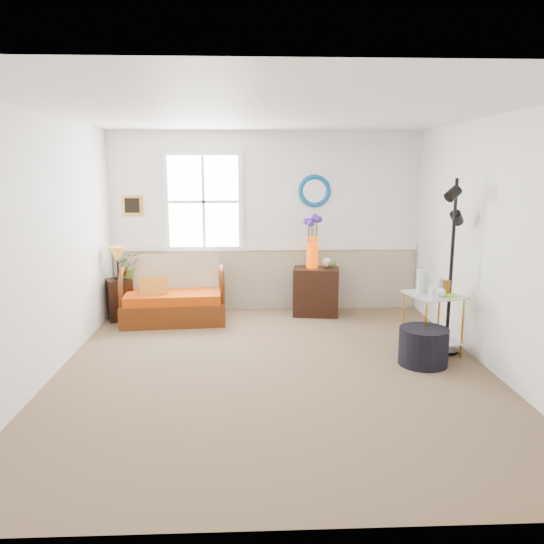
{
  "coord_description": "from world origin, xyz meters",
  "views": [
    {
      "loc": [
        -0.25,
        -5.23,
        2.06
      ],
      "look_at": [
        -0.0,
        0.41,
        0.96
      ],
      "focal_mm": 35.0,
      "sensor_mm": 36.0,
      "label": 1
    }
  ],
  "objects_px": {
    "loveseat": "(173,290)",
    "cabinet": "(316,292)",
    "ottoman": "(423,346)",
    "side_table": "(432,324)",
    "lamp_stand": "(120,299)",
    "floor_lamp": "(451,268)"
  },
  "relations": [
    {
      "from": "loveseat",
      "to": "cabinet",
      "type": "bearing_deg",
      "value": 2.81
    },
    {
      "from": "ottoman",
      "to": "side_table",
      "type": "bearing_deg",
      "value": 59.27
    },
    {
      "from": "ottoman",
      "to": "lamp_stand",
      "type": "bearing_deg",
      "value": 152.53
    },
    {
      "from": "lamp_stand",
      "to": "floor_lamp",
      "type": "bearing_deg",
      "value": -20.56
    },
    {
      "from": "cabinet",
      "to": "ottoman",
      "type": "bearing_deg",
      "value": -57.55
    },
    {
      "from": "side_table",
      "to": "cabinet",
      "type": "bearing_deg",
      "value": 123.8
    },
    {
      "from": "loveseat",
      "to": "side_table",
      "type": "xyz_separation_m",
      "value": [
        3.1,
        -1.41,
        -0.1
      ]
    },
    {
      "from": "cabinet",
      "to": "side_table",
      "type": "distance_m",
      "value": 2.0
    },
    {
      "from": "cabinet",
      "to": "side_table",
      "type": "bearing_deg",
      "value": -47.93
    },
    {
      "from": "lamp_stand",
      "to": "floor_lamp",
      "type": "height_order",
      "value": "floor_lamp"
    },
    {
      "from": "cabinet",
      "to": "loveseat",
      "type": "bearing_deg",
      "value": -164.29
    },
    {
      "from": "lamp_stand",
      "to": "cabinet",
      "type": "distance_m",
      "value": 2.75
    },
    {
      "from": "loveseat",
      "to": "floor_lamp",
      "type": "distance_m",
      "value": 3.6
    },
    {
      "from": "side_table",
      "to": "loveseat",
      "type": "bearing_deg",
      "value": 155.62
    },
    {
      "from": "cabinet",
      "to": "floor_lamp",
      "type": "xyz_separation_m",
      "value": [
        1.3,
        -1.64,
        0.64
      ]
    },
    {
      "from": "cabinet",
      "to": "side_table",
      "type": "relative_size",
      "value": 0.98
    },
    {
      "from": "cabinet",
      "to": "floor_lamp",
      "type": "distance_m",
      "value": 2.19
    },
    {
      "from": "ottoman",
      "to": "floor_lamp",
      "type": "bearing_deg",
      "value": 43.93
    },
    {
      "from": "loveseat",
      "to": "ottoman",
      "type": "distance_m",
      "value": 3.39
    },
    {
      "from": "loveseat",
      "to": "cabinet",
      "type": "distance_m",
      "value": 2.01
    },
    {
      "from": "cabinet",
      "to": "floor_lamp",
      "type": "height_order",
      "value": "floor_lamp"
    },
    {
      "from": "cabinet",
      "to": "ottoman",
      "type": "distance_m",
      "value": 2.21
    }
  ]
}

